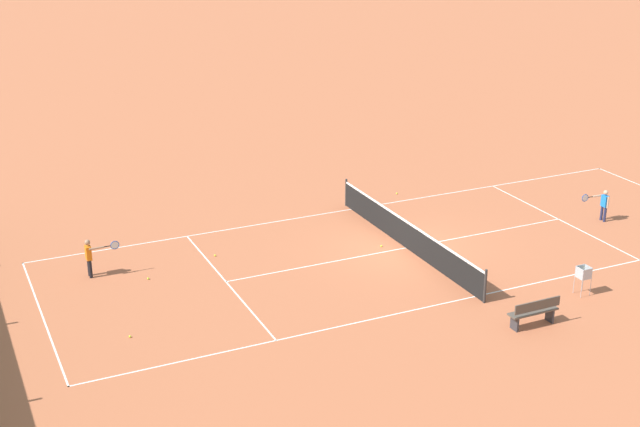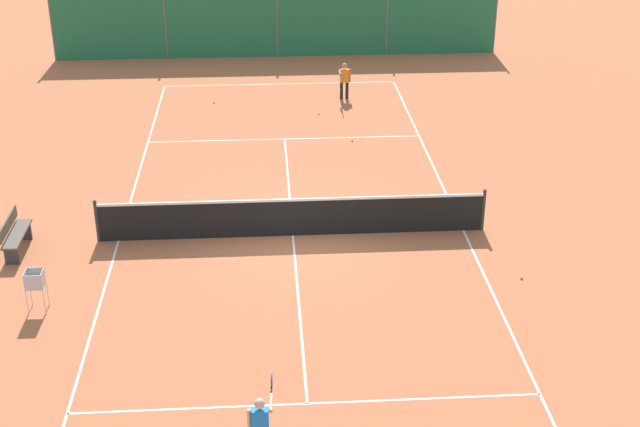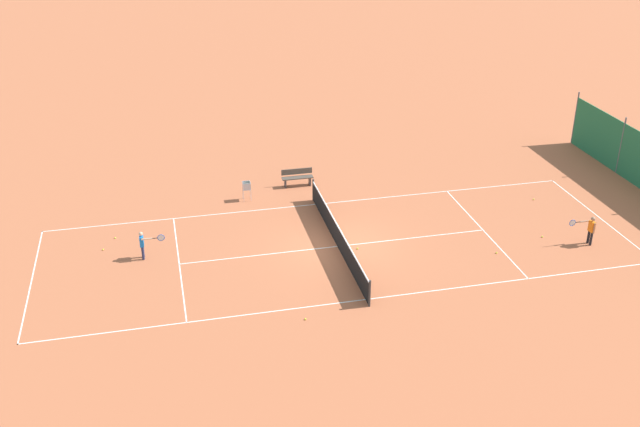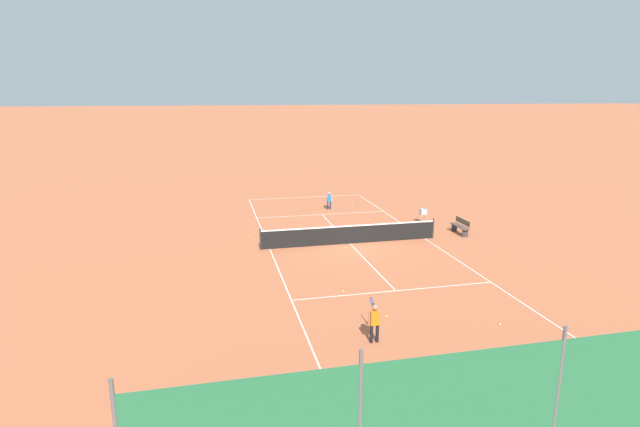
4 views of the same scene
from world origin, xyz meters
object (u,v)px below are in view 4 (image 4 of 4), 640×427
(tennis_ball_service_box, at_px, (343,291))
(tennis_ball_alley_right, at_px, (353,204))
(tennis_ball_mid_court, at_px, (500,324))
(tennis_ball_by_net_right, at_px, (386,316))
(player_far_baseline, at_px, (329,199))
(player_near_baseline, at_px, (374,320))
(tennis_net, at_px, (350,234))
(tennis_ball_near_corner, at_px, (338,203))
(courtside_bench, at_px, (461,226))
(ball_hopper, at_px, (423,213))
(tennis_ball_by_net_left, at_px, (250,236))
(tennis_ball_far_corner, at_px, (346,248))

(tennis_ball_service_box, relative_size, tennis_ball_alley_right, 1.00)
(tennis_ball_mid_court, height_order, tennis_ball_by_net_right, same)
(player_far_baseline, height_order, player_near_baseline, player_near_baseline)
(player_far_baseline, relative_size, tennis_ball_service_box, 17.79)
(tennis_net, bearing_deg, tennis_ball_by_net_right, 82.15)
(tennis_ball_near_corner, xyz_separation_m, courtside_bench, (-4.51, 8.95, 0.42))
(ball_hopper, distance_m, courtside_bench, 2.79)
(tennis_ball_alley_right, bearing_deg, tennis_net, 72.74)
(player_far_baseline, height_order, tennis_ball_near_corner, player_far_baseline)
(tennis_ball_near_corner, relative_size, tennis_ball_alley_right, 1.00)
(tennis_ball_by_net_right, bearing_deg, tennis_ball_by_net_left, -71.33)
(tennis_ball_by_net_right, xyz_separation_m, ball_hopper, (-6.47, -11.50, 0.62))
(tennis_ball_alley_right, bearing_deg, tennis_ball_near_corner, -26.56)
(tennis_ball_by_net_left, height_order, courtside_bench, courtside_bench)
(tennis_ball_far_corner, relative_size, courtside_bench, 0.04)
(tennis_net, bearing_deg, tennis_ball_far_corner, 59.96)
(tennis_ball_service_box, height_order, tennis_ball_near_corner, same)
(tennis_ball_service_box, distance_m, tennis_ball_mid_court, 5.78)
(tennis_net, bearing_deg, tennis_ball_service_box, 71.59)
(tennis_net, relative_size, tennis_ball_near_corner, 139.09)
(tennis_ball_alley_right, xyz_separation_m, courtside_bench, (-3.59, 8.49, 0.42))
(tennis_ball_mid_court, xyz_separation_m, tennis_ball_by_net_right, (3.46, -1.40, 0.00))
(tennis_net, xyz_separation_m, tennis_ball_far_corner, (0.42, 0.72, -0.47))
(player_near_baseline, bearing_deg, courtside_bench, -129.06)
(tennis_ball_far_corner, height_order, ball_hopper, ball_hopper)
(tennis_net, xyz_separation_m, tennis_ball_by_net_left, (4.87, -2.39, -0.47))
(tennis_ball_near_corner, height_order, tennis_ball_alley_right, same)
(tennis_ball_by_net_left, relative_size, courtside_bench, 0.04)
(tennis_net, relative_size, tennis_ball_by_net_left, 139.09)
(tennis_ball_by_net_right, bearing_deg, tennis_net, -97.85)
(tennis_ball_near_corner, distance_m, tennis_ball_by_net_left, 9.65)
(tennis_ball_far_corner, xyz_separation_m, courtside_bench, (-6.76, -1.11, 0.42))
(tennis_ball_service_box, relative_size, tennis_ball_by_net_right, 1.00)
(tennis_ball_service_box, bearing_deg, tennis_ball_by_net_right, 108.94)
(tennis_net, xyz_separation_m, ball_hopper, (-5.30, -2.96, 0.16))
(tennis_ball_far_corner, bearing_deg, tennis_net, -120.04)
(tennis_ball_service_box, bearing_deg, player_near_baseline, 88.36)
(tennis_net, relative_size, courtside_bench, 6.12)
(player_far_baseline, distance_m, ball_hopper, 6.54)
(tennis_ball_by_net_right, bearing_deg, tennis_ball_far_corner, -95.55)
(player_near_baseline, relative_size, tennis_ball_by_net_left, 18.84)
(courtside_bench, bearing_deg, tennis_ball_by_net_left, -10.14)
(player_far_baseline, bearing_deg, tennis_ball_by_net_right, 83.09)
(tennis_ball_by_net_left, bearing_deg, player_far_baseline, -136.82)
(tennis_ball_mid_court, bearing_deg, tennis_ball_far_corner, -73.68)
(tennis_ball_mid_court, bearing_deg, player_near_baseline, 1.68)
(tennis_ball_service_box, relative_size, tennis_ball_mid_court, 1.00)
(player_near_baseline, xyz_separation_m, tennis_ball_alley_right, (-4.89, -18.94, -0.69))
(tennis_ball_alley_right, distance_m, courtside_bench, 9.23)
(player_far_baseline, xyz_separation_m, tennis_ball_mid_court, (-1.49, 17.64, -0.65))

